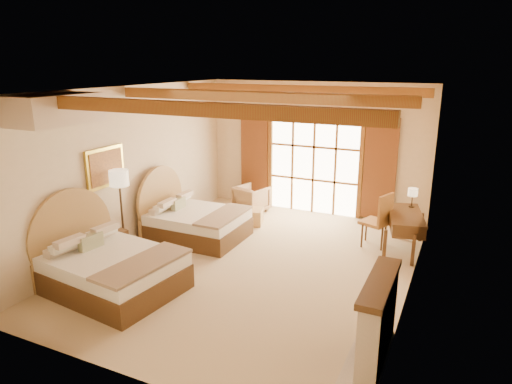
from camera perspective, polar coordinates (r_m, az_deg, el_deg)
The scene contains 19 objects.
floor at distance 8.64m, azimuth -0.27°, elevation -8.99°, with size 7.00×7.00×0.00m, color tan.
wall_back at distance 11.28m, azimuth 7.37°, elevation 5.41°, with size 5.50×5.50×0.00m, color beige.
wall_left at distance 9.56m, azimuth -15.37°, elevation 3.05°, with size 7.00×7.00×0.00m, color beige.
wall_right at distance 7.39m, azimuth 19.38°, elevation -1.03°, with size 7.00×7.00×0.00m, color beige.
ceiling at distance 7.84m, azimuth -0.30°, elevation 12.72°, with size 7.00×7.00×0.00m, color #B6703E.
ceiling_beams at distance 7.85m, azimuth -0.30°, elevation 11.84°, with size 5.39×4.60×0.18m, color olive, non-canonical shape.
french_doors at distance 11.29m, azimuth 7.22°, elevation 3.61°, with size 3.95×0.08×2.60m.
fireplace at distance 6.02m, azimuth 14.70°, elevation -16.04°, with size 0.46×1.40×1.16m.
painting at distance 8.96m, azimuth -18.28°, elevation 2.95°, with size 0.06×0.95×0.75m.
canopy_valance at distance 7.70m, azimuth -23.76°, elevation 9.46°, with size 0.70×1.40×0.45m, color beige.
bed_near at distance 8.01m, azimuth -18.31°, elevation -8.65°, with size 2.29×1.83×1.39m.
bed_far at distance 9.88m, azimuth -8.11°, elevation -3.42°, with size 1.96×1.54×1.29m.
nightstand at distance 9.04m, azimuth -17.79°, elevation -6.48°, with size 0.52×0.52×0.62m, color #4D3818.
floor_lamp at distance 8.97m, azimuth -16.71°, elevation 1.04°, with size 0.36×0.36×1.69m.
armchair at distance 11.42m, azimuth -0.59°, elevation -0.87°, with size 0.71×0.73×0.67m, color #A37D55.
ottoman at distance 10.61m, azimuth -0.57°, elevation -3.07°, with size 0.50×0.50×0.36m, color #A47A4C.
desk at distance 9.54m, azimuth 18.06°, elevation -4.63°, with size 0.93×1.55×0.78m.
desk_chair at distance 9.64m, azimuth 14.72°, elevation -4.54°, with size 0.66×0.64×1.13m.
desk_lamp at distance 9.81m, azimuth 19.01°, elevation -0.11°, with size 0.20×0.20×0.39m.
Camera 1 is at (3.35, -7.08, 3.65)m, focal length 32.00 mm.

